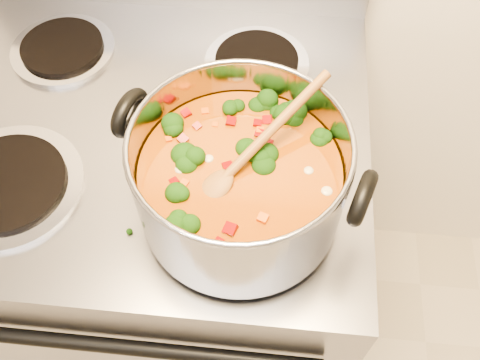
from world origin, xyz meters
name	(u,v)px	position (x,y,z in m)	size (l,w,h in m)	color
electric_range	(172,240)	(0.01, 1.16, 0.47)	(0.77, 0.70, 1.08)	gray
stockpot	(240,180)	(0.20, 1.00, 1.01)	(0.35, 0.29, 0.17)	#94949B
wooden_spoon	(244,158)	(0.20, 1.00, 1.06)	(0.18, 0.20, 0.09)	olive
cooktop_crumbs	(180,169)	(0.09, 1.07, 0.92)	(0.30, 0.34, 0.01)	black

